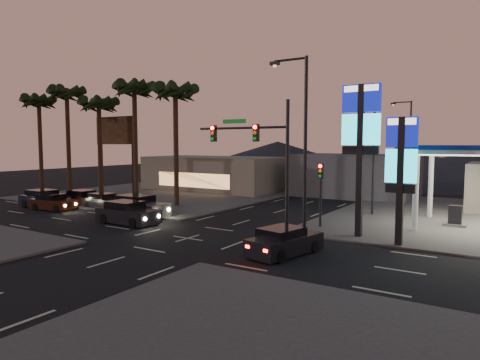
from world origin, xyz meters
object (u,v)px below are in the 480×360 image
Objects in this scene: pylon_sign_tall at (361,130)px; traffic_signal_mast at (260,150)px; car_lane_a_front at (127,213)px; car_lane_a_mid at (53,202)px; suv_station at (284,242)px; car_lane_a_rear at (44,199)px; pylon_sign_short at (401,161)px; car_lane_b_rear at (83,198)px; car_lane_b_mid at (104,202)px; car_lane_b_front at (138,207)px.

pylon_sign_tall is 1.12× the size of traffic_signal_mast.
car_lane_a_front reaches higher than car_lane_a_mid.
car_lane_a_rear is at bearing 172.96° from suv_station.
pylon_sign_short is 1.45× the size of car_lane_a_front.
pylon_sign_tall is at bearing 0.21° from car_lane_b_rear.
car_lane_a_front is 10.05m from car_lane_a_mid.
car_lane_b_rear reaches higher than car_lane_b_mid.
car_lane_a_rear is at bearing -176.62° from pylon_sign_short.
suv_station is (23.06, -2.73, 0.03)m from car_lane_a_mid.
car_lane_b_front is 1.25× the size of car_lane_b_mid.
car_lane_b_front is at bearing 120.67° from car_lane_a_front.
car_lane_a_mid is at bearing -173.01° from pylon_sign_tall.
pylon_sign_short is 24.84m from car_lane_b_mid.
car_lane_b_front is (-1.40, 2.37, 0.05)m from car_lane_a_front.
pylon_sign_tall is 22.74m from car_lane_b_mid.
car_lane_b_front reaches higher than car_lane_b_rear.
car_lane_b_mid is (-17.25, 3.20, -4.62)m from traffic_signal_mast.
pylon_sign_tall reaches higher than car_lane_b_mid.
traffic_signal_mast reaches higher than car_lane_b_mid.
car_lane_a_front is at bearing -21.79° from car_lane_b_rear.
traffic_signal_mast is 1.89× the size of car_lane_a_mid.
pylon_sign_short is at bearing -1.62° from car_lane_b_mid.
pylon_sign_tall is 25.64m from car_lane_b_rear.
traffic_signal_mast is at bearing -9.59° from car_lane_b_rear.
pylon_sign_short is (2.50, -1.00, -1.74)m from pylon_sign_tall.
traffic_signal_mast is at bearing -1.24° from car_lane_a_mid.
car_lane_b_rear is (-9.91, 3.96, -0.08)m from car_lane_a_front.
car_lane_b_front is (10.38, 1.05, 0.04)m from car_lane_a_rear.
car_lane_b_rear is at bearing -179.79° from pylon_sign_tall.
car_lane_a_mid is (-27.57, -2.07, -4.03)m from pylon_sign_short.
traffic_signal_mast reaches higher than car_lane_a_mid.
traffic_signal_mast is 21.03m from car_lane_b_rear.
car_lane_b_rear is at bearing 88.35° from car_lane_a_mid.
pylon_sign_short is 7.71m from suv_station.
car_lane_a_front is at bearing -28.41° from car_lane_b_mid.
car_lane_a_rear is 25.02m from suv_station.
car_lane_a_mid is at bearing -10.72° from car_lane_a_rear.
traffic_signal_mast is 1.77× the size of suv_station.
car_lane_a_mid is 4.14m from car_lane_b_mid.
traffic_signal_mast is 18.14m from car_lane_b_mid.
pylon_sign_short is 27.79m from car_lane_b_rear.
car_lane_a_front is at bearing -170.14° from pylon_sign_short.
car_lane_b_rear is at bearing 169.38° from car_lane_b_front.
suv_station is at bearing -40.01° from traffic_signal_mast.
car_lane_a_mid is at bearing -170.85° from car_lane_b_front.
car_lane_b_front is (-11.73, 1.82, -4.46)m from traffic_signal_mast.
car_lane_b_front is 5.69m from car_lane_b_mid.
pylon_sign_tall reaches higher than car_lane_a_mid.
car_lane_a_front is at bearing -5.61° from car_lane_a_mid.
pylon_sign_tall is 1.75× the size of car_lane_b_front.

